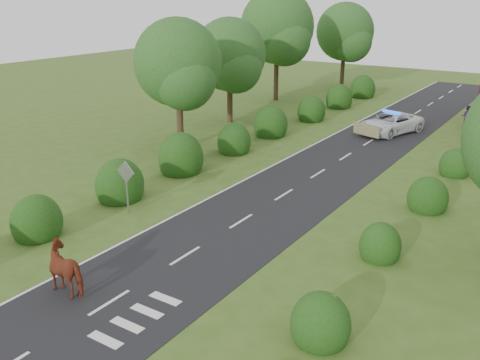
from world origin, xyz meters
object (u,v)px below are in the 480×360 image
Objects in this scene: road_sign at (126,179)px; cow at (69,271)px; pedestrian_red at (468,117)px; pedestrian_purple at (467,117)px; police_van at (390,123)px.

road_sign is 1.22× the size of cow.
pedestrian_purple is at bearing 18.17° from pedestrian_red.
police_van is at bearing 49.94° from pedestrian_purple.
road_sign is at bearing -154.03° from cow.
cow is 0.35× the size of police_van.
pedestrian_red is at bearing -125.90° from pedestrian_purple.
cow is 27.58m from police_van.
road_sign is at bearing -85.51° from police_van.
pedestrian_purple reaches higher than cow.
cow is at bearing 44.73° from pedestrian_red.
pedestrian_purple is (6.38, 32.28, 0.13)m from cow.
pedestrian_red is (9.71, 26.20, -0.81)m from road_sign.
pedestrian_purple is (9.67, 26.14, -0.79)m from road_sign.
police_van is (2.08, 27.50, 0.01)m from cow.
road_sign is 22.05m from police_van.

